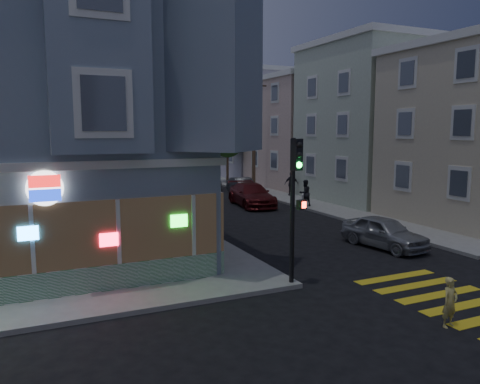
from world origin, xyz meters
TOP-DOWN VIEW (x-y plane):
  - ground at (0.00, 0.00)m, footprint 120.00×120.00m
  - sidewalk_ne at (23.00, 23.00)m, footprint 24.00×42.00m
  - row_house_b at (19.50, 16.00)m, footprint 12.00×8.60m
  - row_house_c at (19.50, 25.00)m, footprint 12.00×8.60m
  - row_house_d at (19.50, 34.00)m, footprint 12.00×8.60m
  - utility_pole at (12.00, 24.00)m, footprint 2.20×0.30m
  - street_tree_near at (12.20, 30.00)m, footprint 3.00×3.00m
  - street_tree_far at (12.20, 38.00)m, footprint 3.00×3.00m
  - running_child at (4.85, -2.07)m, footprint 0.50×0.35m
  - pedestrian_a at (11.30, 15.06)m, footprint 0.86×0.69m
  - pedestrian_b at (13.00, 19.62)m, footprint 1.11×0.72m
  - parked_car_a at (8.95, 5.01)m, footprint 2.10×4.15m
  - parked_car_b at (10.35, 22.55)m, footprint 1.66×4.09m
  - parked_car_c at (8.60, 17.35)m, footprint 2.67×5.37m
  - parked_car_d at (8.60, 27.75)m, footprint 2.88×5.37m
  - traffic_signal at (2.77, 2.18)m, footprint 0.58×0.52m
  - fire_hydrant at (11.30, 15.23)m, footprint 0.46×0.27m

SIDE VIEW (x-z plane):
  - ground at x=0.00m, z-range 0.00..0.00m
  - sidewalk_ne at x=23.00m, z-range 0.00..0.15m
  - fire_hydrant at x=11.30m, z-range 0.17..0.98m
  - running_child at x=4.85m, z-range 0.00..1.31m
  - parked_car_b at x=10.35m, z-range 0.00..1.32m
  - parked_car_a at x=8.95m, z-range 0.00..1.35m
  - parked_car_d at x=8.60m, z-range 0.00..1.43m
  - parked_car_c at x=8.60m, z-range 0.00..1.50m
  - pedestrian_a at x=11.30m, z-range 0.15..1.84m
  - pedestrian_b at x=13.00m, z-range 0.15..1.91m
  - traffic_signal at x=2.77m, z-range 0.97..5.60m
  - street_tree_near at x=12.20m, z-range 1.29..6.59m
  - street_tree_far at x=12.20m, z-range 1.29..6.59m
  - row_house_c at x=19.50m, z-range 0.15..9.15m
  - utility_pole at x=12.00m, z-range 0.30..9.30m
  - row_house_b at x=19.50m, z-range 0.15..10.65m
  - row_house_d at x=19.50m, z-range 0.15..10.65m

